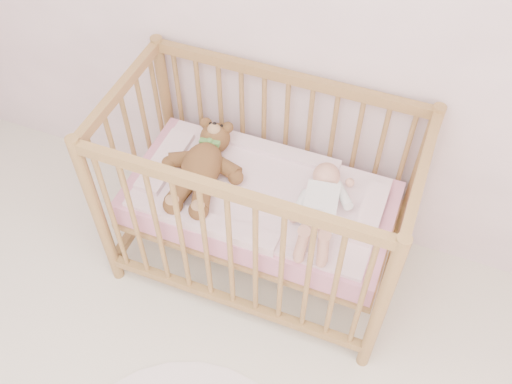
% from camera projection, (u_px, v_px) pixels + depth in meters
% --- Properties ---
extents(crib, '(1.36, 0.76, 1.00)m').
position_uv_depth(crib, '(260.00, 201.00, 2.64)').
color(crib, '#A57546').
rests_on(crib, floor).
extents(mattress, '(1.22, 0.62, 0.13)m').
position_uv_depth(mattress, '(260.00, 203.00, 2.65)').
color(mattress, pink).
rests_on(mattress, crib).
extents(blanket, '(1.10, 0.58, 0.06)m').
position_uv_depth(blanket, '(260.00, 193.00, 2.60)').
color(blanket, '#F7AAB8').
rests_on(blanket, mattress).
extents(baby, '(0.34, 0.59, 0.13)m').
position_uv_depth(baby, '(321.00, 203.00, 2.46)').
color(baby, white).
rests_on(baby, blanket).
extents(teddy_bear, '(0.46, 0.62, 0.16)m').
position_uv_depth(teddy_bear, '(202.00, 167.00, 2.58)').
color(teddy_bear, brown).
rests_on(teddy_bear, blanket).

